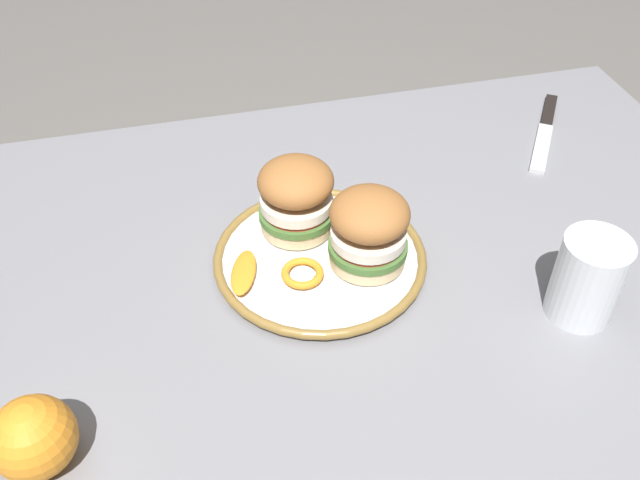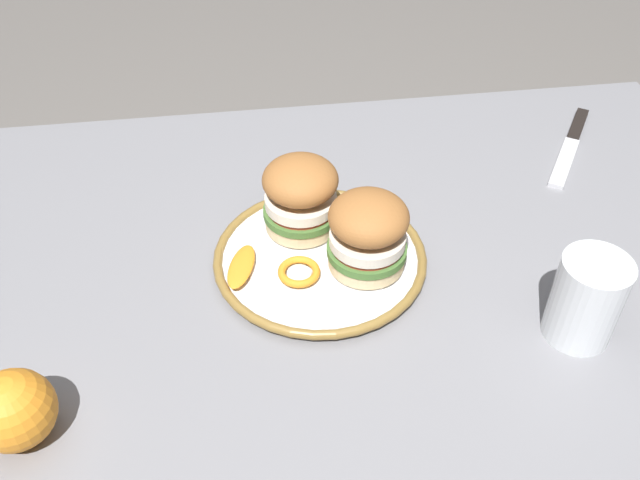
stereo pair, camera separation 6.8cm
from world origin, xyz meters
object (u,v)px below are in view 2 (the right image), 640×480
Objects in this scene: sandwich_half_left at (301,195)px; drinking_glass at (585,304)px; dinner_plate at (320,258)px; table_knife at (572,142)px; whole_orange at (14,410)px; sandwich_half_right at (368,232)px; dining_table at (337,338)px.

drinking_glass is (0.29, -0.21, -0.02)m from sandwich_half_left.
dinner_plate is 1.38× the size of table_knife.
table_knife is at bearing 28.95° from whole_orange.
dinner_plate is at bearing -73.56° from sandwich_half_left.
dinner_plate is 0.39m from whole_orange.
drinking_glass is (0.28, -0.15, 0.04)m from dinner_plate.
sandwich_half_right is at bearing -49.27° from sandwich_half_left.
table_knife is (0.15, 0.36, -0.04)m from drinking_glass.
dining_table is at bearing -69.27° from sandwich_half_left.
sandwich_half_left is 1.25× the size of drinking_glass.
dinner_plate is 0.32m from drinking_glass.
sandwich_half_right is at bearing 150.25° from drinking_glass.
dining_table is 0.32m from drinking_glass.
whole_orange is 0.86m from table_knife.
dinner_plate reaches higher than dining_table.
sandwich_half_right is at bearing 14.10° from dining_table.
sandwich_half_right reaches higher than drinking_glass.
drinking_glass is 0.40m from table_knife.
sandwich_half_left is at bearing 130.73° from sandwich_half_right.
sandwich_half_right is (0.05, -0.03, 0.06)m from dinner_plate.
drinking_glass is at bearing -35.54° from sandwich_half_left.
sandwich_half_right is at bearing -147.36° from table_knife.
sandwich_half_left is 0.41m from whole_orange.
sandwich_half_left is at bearing 110.73° from dining_table.
sandwich_half_left is at bearing 39.97° from whole_orange.
sandwich_half_left is 1.02× the size of sandwich_half_right.
table_knife reaches higher than dining_table.
sandwich_half_right is at bearing -24.98° from dinner_plate.
whole_orange reaches higher than dining_table.
sandwich_half_left is 0.70× the size of table_knife.
drinking_glass is (0.26, -0.12, 0.16)m from dining_table.
sandwich_half_left reaches higher than dining_table.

